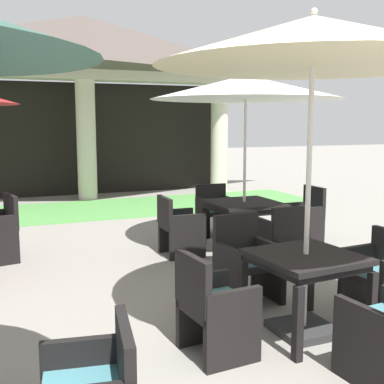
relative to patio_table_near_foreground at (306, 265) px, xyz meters
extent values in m
plane|color=gray|center=(-0.32, -0.57, -0.64)|extent=(60.00, 60.00, 0.00)
cylinder|color=beige|center=(-0.32, 8.75, 0.83)|extent=(0.48, 0.48, 2.93)
cylinder|color=beige|center=(3.35, 8.75, 0.83)|extent=(0.48, 0.48, 2.93)
cube|color=beige|center=(-0.32, 8.75, 2.41)|extent=(8.12, 0.70, 0.24)
pyramid|color=#514742|center=(-0.32, 8.75, 3.18)|extent=(8.52, 3.10, 1.29)
cube|color=black|center=(-0.32, 9.65, 0.83)|extent=(7.92, 0.16, 2.93)
cube|color=#519347|center=(-0.32, 7.16, -0.64)|extent=(10.32, 2.62, 0.01)
cube|color=black|center=(0.00, 0.00, 0.08)|extent=(0.95, 0.95, 0.05)
cube|color=black|center=(0.00, 0.00, 0.02)|extent=(0.87, 0.87, 0.06)
cube|color=black|center=(-0.37, -0.44, -0.33)|extent=(0.08, 0.08, 0.63)
cube|color=black|center=(0.44, -0.37, -0.33)|extent=(0.08, 0.08, 0.63)
cube|color=black|center=(-0.44, 0.37, -0.33)|extent=(0.08, 0.08, 0.63)
cube|color=black|center=(0.37, 0.44, -0.33)|extent=(0.08, 0.08, 0.63)
cube|color=#2D2D2D|center=(0.00, 0.00, -0.61)|extent=(0.53, 0.53, 0.07)
cylinder|color=beige|center=(0.00, 0.00, 0.64)|extent=(0.05, 0.05, 2.56)
cone|color=beige|center=(0.00, 0.00, 1.96)|extent=(2.73, 2.73, 0.42)
sphere|color=beige|center=(0.00, 0.00, 2.20)|extent=(0.06, 0.06, 0.06)
cube|color=black|center=(0.91, 0.07, -0.25)|extent=(0.53, 0.60, 0.07)
cube|color=teal|center=(0.91, 0.07, -0.19)|extent=(0.48, 0.55, 0.05)
cube|color=black|center=(0.89, 0.33, -0.31)|extent=(0.49, 0.10, 0.66)
cube|color=black|center=(0.72, -0.20, -0.46)|extent=(0.06, 0.06, 0.36)
cube|color=black|center=(0.68, 0.31, -0.46)|extent=(0.06, 0.06, 0.36)
cube|color=black|center=(1.11, 0.34, -0.46)|extent=(0.06, 0.06, 0.36)
cube|color=black|center=(-0.91, -0.07, -0.24)|extent=(0.54, 0.58, 0.07)
cube|color=teal|center=(-0.91, -0.07, -0.18)|extent=(0.50, 0.53, 0.05)
cube|color=black|center=(-1.14, -0.09, 0.01)|extent=(0.10, 0.54, 0.44)
cube|color=black|center=(-0.93, 0.18, -0.33)|extent=(0.50, 0.10, 0.63)
cube|color=black|center=(-0.90, -0.32, -0.33)|extent=(0.50, 0.10, 0.63)
cube|color=black|center=(-0.71, 0.19, -0.46)|extent=(0.06, 0.06, 0.36)
cube|color=black|center=(-0.67, -0.30, -0.46)|extent=(0.06, 0.06, 0.36)
cube|color=black|center=(-1.16, 0.15, -0.46)|extent=(0.06, 0.06, 0.36)
cube|color=black|center=(-1.12, -0.33, -0.46)|extent=(0.06, 0.06, 0.36)
cube|color=black|center=(-0.18, -0.93, -0.33)|extent=(0.10, 0.52, 0.62)
cube|color=black|center=(-0.19, -0.70, -0.46)|extent=(0.06, 0.06, 0.36)
cube|color=black|center=(0.29, -0.67, -0.46)|extent=(0.06, 0.06, 0.36)
cube|color=black|center=(-0.07, 0.91, -0.22)|extent=(0.60, 0.62, 0.07)
cube|color=teal|center=(-0.07, 0.91, -0.16)|extent=(0.55, 0.57, 0.05)
cube|color=black|center=(-0.09, 1.18, 0.05)|extent=(0.56, 0.10, 0.46)
cube|color=black|center=(0.19, 0.93, -0.33)|extent=(0.10, 0.58, 0.63)
cube|color=black|center=(-0.33, 0.90, -0.33)|extent=(0.10, 0.58, 0.63)
cube|color=black|center=(0.20, 0.67, -0.45)|extent=(0.06, 0.06, 0.39)
cube|color=black|center=(-0.30, 0.64, -0.45)|extent=(0.06, 0.06, 0.39)
cube|color=black|center=(0.16, 1.19, -0.45)|extent=(0.06, 0.06, 0.39)
cube|color=black|center=(-0.34, 1.16, -0.45)|extent=(0.06, 0.06, 0.39)
cube|color=black|center=(-1.98, -1.14, 0.02)|extent=(0.16, 0.59, 0.39)
cube|color=black|center=(-2.34, 3.65, 0.05)|extent=(0.17, 0.59, 0.47)
cube|color=black|center=(-2.30, 3.39, -0.45)|extent=(0.07, 0.07, 0.39)
cube|color=black|center=(-2.40, 3.91, -0.45)|extent=(0.07, 0.07, 0.39)
cube|color=black|center=(0.96, 2.91, 0.06)|extent=(1.02, 1.02, 0.05)
cube|color=black|center=(0.96, 2.91, -0.01)|extent=(0.94, 0.94, 0.09)
cube|color=black|center=(0.48, 2.45, -0.35)|extent=(0.07, 0.07, 0.58)
cube|color=black|center=(1.42, 2.44, -0.35)|extent=(0.07, 0.07, 0.58)
cube|color=black|center=(0.50, 3.39, -0.35)|extent=(0.07, 0.07, 0.58)
cube|color=black|center=(1.43, 3.37, -0.35)|extent=(0.07, 0.07, 0.58)
cube|color=#2D2D2D|center=(0.96, 2.91, -0.59)|extent=(0.50, 0.50, 0.09)
cylinder|color=beige|center=(0.96, 2.91, 0.55)|extent=(0.04, 0.04, 2.39)
cone|color=white|center=(0.96, 2.91, 1.78)|extent=(2.83, 2.83, 0.35)
sphere|color=beige|center=(0.96, 2.91, 1.99)|extent=(0.06, 0.06, 0.06)
cube|color=black|center=(0.94, 1.89, -0.21)|extent=(0.56, 0.57, 0.07)
cube|color=teal|center=(0.94, 1.89, -0.15)|extent=(0.52, 0.53, 0.05)
cube|color=black|center=(0.94, 1.63, 0.02)|extent=(0.56, 0.07, 0.39)
cube|color=black|center=(0.69, 1.90, -0.31)|extent=(0.07, 0.57, 0.66)
cube|color=black|center=(1.20, 1.89, -0.31)|extent=(0.07, 0.57, 0.66)
cube|color=black|center=(0.70, 2.15, -0.44)|extent=(0.06, 0.06, 0.40)
cube|color=black|center=(1.20, 2.15, -0.44)|extent=(0.06, 0.06, 0.40)
cube|color=black|center=(0.69, 1.64, -0.44)|extent=(0.06, 0.06, 0.40)
cube|color=black|center=(1.19, 1.64, -0.44)|extent=(0.06, 0.06, 0.40)
cube|color=black|center=(-0.06, 2.93, -0.21)|extent=(0.55, 0.54, 0.07)
cube|color=teal|center=(-0.06, 2.93, -0.15)|extent=(0.50, 0.49, 0.05)
cube|color=black|center=(-0.31, 2.93, 0.02)|extent=(0.07, 0.53, 0.40)
cube|color=black|center=(-0.06, 3.17, -0.32)|extent=(0.54, 0.07, 0.64)
cube|color=black|center=(-0.06, 2.68, -0.32)|extent=(0.54, 0.07, 0.64)
cube|color=black|center=(0.18, 3.16, -0.44)|extent=(0.06, 0.06, 0.39)
cube|color=black|center=(0.18, 2.68, -0.44)|extent=(0.06, 0.06, 0.39)
cube|color=black|center=(-0.30, 3.17, -0.44)|extent=(0.06, 0.06, 0.39)
cube|color=black|center=(-0.31, 2.69, -0.44)|extent=(0.06, 0.06, 0.39)
cube|color=black|center=(0.97, 3.93, -0.25)|extent=(0.56, 0.51, 0.07)
cube|color=teal|center=(0.97, 3.93, -0.19)|extent=(0.52, 0.46, 0.05)
cube|color=black|center=(0.97, 4.16, 0.00)|extent=(0.56, 0.07, 0.42)
cube|color=black|center=(1.23, 3.93, -0.33)|extent=(0.07, 0.50, 0.63)
cube|color=black|center=(0.71, 3.93, -0.33)|extent=(0.07, 0.50, 0.63)
cube|color=black|center=(1.22, 3.71, -0.46)|extent=(0.06, 0.06, 0.36)
cube|color=black|center=(0.72, 3.71, -0.46)|extent=(0.06, 0.06, 0.36)
cube|color=black|center=(1.22, 4.15, -0.46)|extent=(0.06, 0.06, 0.36)
cube|color=black|center=(0.72, 4.15, -0.46)|extent=(0.06, 0.06, 0.36)
cube|color=black|center=(1.97, 2.90, -0.25)|extent=(0.56, 0.54, 0.07)
cube|color=teal|center=(1.97, 2.90, -0.19)|extent=(0.51, 0.49, 0.05)
cube|color=black|center=(2.23, 2.90, 0.02)|extent=(0.07, 0.53, 0.47)
cube|color=black|center=(1.97, 2.65, -0.34)|extent=(0.55, 0.07, 0.61)
cube|color=black|center=(1.98, 3.14, -0.34)|extent=(0.55, 0.07, 0.61)
cube|color=black|center=(1.72, 2.66, -0.46)|extent=(0.06, 0.06, 0.36)
cube|color=black|center=(1.73, 3.14, -0.46)|extent=(0.06, 0.06, 0.36)
cube|color=black|center=(2.22, 2.66, -0.46)|extent=(0.06, 0.06, 0.36)
cube|color=black|center=(2.23, 3.13, -0.46)|extent=(0.06, 0.06, 0.36)
camera|label=1|loc=(-2.60, -3.57, 1.28)|focal=46.01mm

